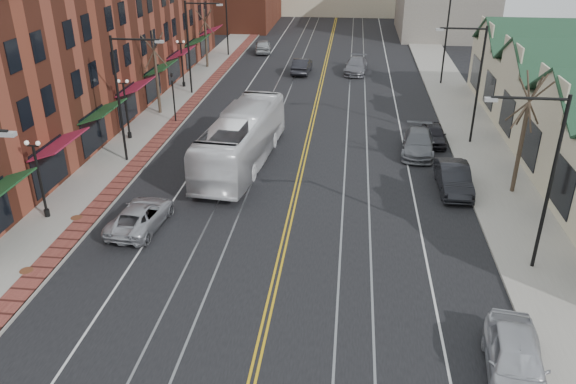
% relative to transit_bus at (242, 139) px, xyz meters
% --- Properties ---
extents(ground, '(160.00, 160.00, 0.00)m').
position_rel_transit_bus_xyz_m(ground, '(3.87, -16.48, -1.74)').
color(ground, black).
rests_on(ground, ground).
extents(sidewalk_left, '(4.00, 120.00, 0.15)m').
position_rel_transit_bus_xyz_m(sidewalk_left, '(-8.13, 3.52, -1.67)').
color(sidewalk_left, gray).
rests_on(sidewalk_left, ground).
extents(sidewalk_right, '(4.00, 120.00, 0.15)m').
position_rel_transit_bus_xyz_m(sidewalk_right, '(15.87, 3.52, -1.67)').
color(sidewalk_right, gray).
rests_on(sidewalk_right, ground).
extents(building_left, '(10.00, 50.00, 11.00)m').
position_rel_transit_bus_xyz_m(building_left, '(-15.13, 10.52, 3.76)').
color(building_left, brown).
rests_on(building_left, ground).
extents(streetlight_l_1, '(3.33, 0.25, 8.00)m').
position_rel_transit_bus_xyz_m(streetlight_l_1, '(-7.18, -0.48, 3.28)').
color(streetlight_l_1, black).
rests_on(streetlight_l_1, sidewalk_left).
extents(streetlight_l_2, '(3.33, 0.25, 8.00)m').
position_rel_transit_bus_xyz_m(streetlight_l_2, '(-7.18, 15.52, 3.28)').
color(streetlight_l_2, black).
rests_on(streetlight_l_2, sidewalk_left).
extents(streetlight_l_3, '(3.33, 0.25, 8.00)m').
position_rel_transit_bus_xyz_m(streetlight_l_3, '(-7.18, 31.52, 3.28)').
color(streetlight_l_3, black).
rests_on(streetlight_l_3, sidewalk_left).
extents(streetlight_r_0, '(3.33, 0.25, 8.00)m').
position_rel_transit_bus_xyz_m(streetlight_r_0, '(14.91, -10.48, 3.28)').
color(streetlight_r_0, black).
rests_on(streetlight_r_0, sidewalk_right).
extents(streetlight_r_1, '(3.33, 0.25, 8.00)m').
position_rel_transit_bus_xyz_m(streetlight_r_1, '(14.91, 5.52, 3.28)').
color(streetlight_r_1, black).
rests_on(streetlight_r_1, sidewalk_right).
extents(streetlight_r_2, '(3.33, 0.25, 8.00)m').
position_rel_transit_bus_xyz_m(streetlight_r_2, '(14.91, 21.52, 3.28)').
color(streetlight_r_2, black).
rests_on(streetlight_r_2, sidewalk_right).
extents(lamppost_l_1, '(0.84, 0.28, 4.27)m').
position_rel_transit_bus_xyz_m(lamppost_l_1, '(-8.93, -8.48, 0.46)').
color(lamppost_l_1, black).
rests_on(lamppost_l_1, sidewalk_left).
extents(lamppost_l_2, '(0.84, 0.28, 4.27)m').
position_rel_transit_bus_xyz_m(lamppost_l_2, '(-8.93, 3.52, 0.46)').
color(lamppost_l_2, black).
rests_on(lamppost_l_2, sidewalk_left).
extents(lamppost_l_3, '(0.84, 0.28, 4.27)m').
position_rel_transit_bus_xyz_m(lamppost_l_3, '(-8.93, 17.52, 0.46)').
color(lamppost_l_3, black).
rests_on(lamppost_l_3, sidewalk_left).
extents(tree_left_near, '(1.78, 1.37, 6.48)m').
position_rel_transit_bus_xyz_m(tree_left_near, '(-8.63, 9.52, 1.77)').
color(tree_left_near, '#382B21').
rests_on(tree_left_near, sidewalk_left).
extents(tree_left_far, '(1.66, 1.28, 6.02)m').
position_rel_transit_bus_xyz_m(tree_left_far, '(-8.63, 25.52, 1.53)').
color(tree_left_far, '#382B21').
rests_on(tree_left_far, sidewalk_left).
extents(tree_right_mid, '(1.90, 1.46, 6.93)m').
position_rel_transit_bus_xyz_m(tree_right_mid, '(16.37, -2.48, 2.01)').
color(tree_right_mid, '#382B21').
rests_on(tree_right_mid, sidewalk_right).
extents(manhole_mid, '(0.60, 0.60, 0.02)m').
position_rel_transit_bus_xyz_m(manhole_mid, '(-7.33, -13.48, -1.58)').
color(manhole_mid, '#592D19').
rests_on(manhole_mid, sidewalk_left).
extents(manhole_far, '(0.60, 0.60, 0.02)m').
position_rel_transit_bus_xyz_m(manhole_far, '(-7.33, -8.48, -1.58)').
color(manhole_far, '#592D19').
rests_on(manhole_far, sidewalk_left).
extents(traffic_signal, '(0.18, 0.15, 3.80)m').
position_rel_transit_bus_xyz_m(traffic_signal, '(-6.73, 7.52, 0.61)').
color(traffic_signal, black).
rests_on(traffic_signal, sidewalk_left).
extents(transit_bus, '(4.04, 12.72, 3.49)m').
position_rel_transit_bus_xyz_m(transit_bus, '(0.00, 0.00, 0.00)').
color(transit_bus, white).
rests_on(transit_bus, ground).
extents(parked_suv, '(2.58, 4.96, 1.34)m').
position_rel_transit_bus_xyz_m(parked_suv, '(-3.63, -8.79, -1.07)').
color(parked_suv, '#B0B0B7').
rests_on(parked_suv, ground).
extents(parked_car_a, '(2.54, 5.04, 1.65)m').
position_rel_transit_bus_xyz_m(parked_car_a, '(12.81, -17.66, -0.92)').
color(parked_car_a, silver).
rests_on(parked_car_a, ground).
extents(parked_car_b, '(1.71, 4.80, 1.58)m').
position_rel_transit_bus_xyz_m(parked_car_b, '(12.98, -2.49, -0.95)').
color(parked_car_b, black).
rests_on(parked_car_b, ground).
extents(parked_car_c, '(2.65, 5.38, 1.50)m').
position_rel_transit_bus_xyz_m(parked_car_c, '(11.49, 3.27, -0.99)').
color(parked_car_c, slate).
rests_on(parked_car_c, ground).
extents(parked_car_d, '(1.65, 3.97, 1.35)m').
position_rel_transit_bus_xyz_m(parked_car_d, '(12.75, 5.29, -1.07)').
color(parked_car_d, black).
rests_on(parked_car_d, ground).
extents(distant_car_left, '(1.89, 4.77, 1.54)m').
position_rel_transit_bus_xyz_m(distant_car_left, '(1.64, 24.37, -0.97)').
color(distant_car_left, black).
rests_on(distant_car_left, ground).
extents(distant_car_right, '(2.60, 5.44, 1.53)m').
position_rel_transit_bus_xyz_m(distant_car_right, '(7.18, 25.09, -0.98)').
color(distant_car_right, slate).
rests_on(distant_car_right, ground).
extents(distant_car_far, '(2.45, 4.80, 1.57)m').
position_rel_transit_bus_xyz_m(distant_car_far, '(-3.88, 33.81, -0.96)').
color(distant_car_far, '#AAAEB1').
rests_on(distant_car_far, ground).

